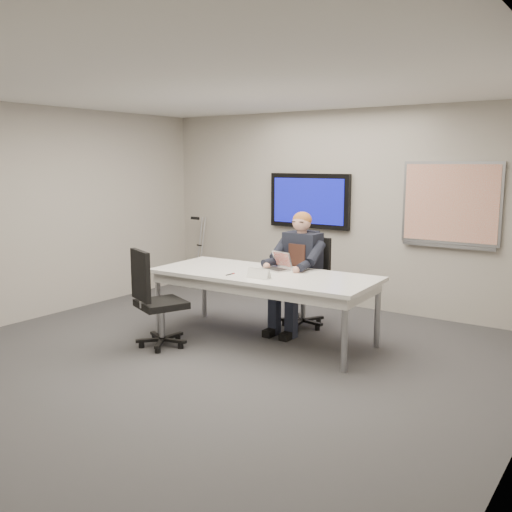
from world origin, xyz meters
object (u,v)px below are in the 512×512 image
Objects in this scene: office_chair_far at (306,299)px; laptop at (279,265)px; office_chair_near at (158,317)px; conference_table at (264,281)px; seated_person at (294,284)px.

office_chair_far is 3.34× the size of laptop.
office_chair_near is 3.31× the size of laptop.
laptop is at bearing 81.44° from conference_table.
seated_person reaches higher than laptop.
seated_person is (0.10, 0.53, -0.12)m from conference_table.
laptop is (-0.08, -0.52, 0.50)m from office_chair_far.
office_chair_near reaches higher than laptop.
seated_person reaches higher than office_chair_near.
conference_table is 1.81× the size of seated_person.
seated_person is at bearing 76.94° from conference_table.
office_chair_near is 1.71m from seated_person.
office_chair_near is (-0.95, -1.68, -0.00)m from office_chair_far.
office_chair_near is (-0.84, -0.89, -0.36)m from conference_table.
laptop is at bearing -88.16° from office_chair_far.
office_chair_far reaches higher than conference_table.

